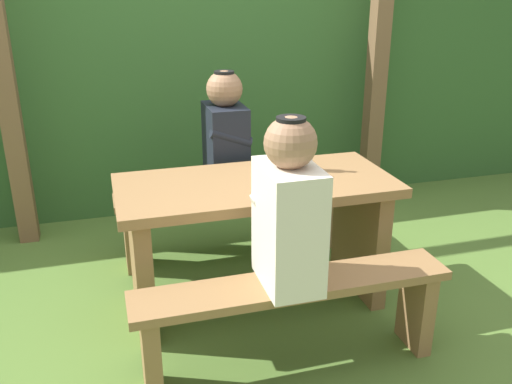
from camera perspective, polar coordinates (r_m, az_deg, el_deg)
ground_plane at (r=3.09m, az=0.00°, el=-11.14°), size 12.00×12.00×0.00m
hedge_backdrop at (r=4.51m, az=-6.72°, el=10.74°), size 6.40×0.92×1.69m
pergola_post_left at (r=3.76m, az=-24.62°, el=11.12°), size 0.12×0.12×2.24m
pergola_post_right at (r=4.22m, az=12.48°, el=13.41°), size 0.12×0.12×2.24m
picnic_table at (r=2.86m, az=0.00°, el=-2.99°), size 1.40×0.64×0.70m
bench_near at (r=2.46m, az=3.83°, el=-11.73°), size 1.40×0.24×0.45m
bench_far at (r=3.44m, az=-2.68°, el=-1.62°), size 1.40×0.24×0.45m
person_white_shirt at (r=2.23m, az=3.39°, el=-1.88°), size 0.25×0.35×0.72m
person_black_coat at (r=3.28m, az=-3.17°, el=5.71°), size 0.25×0.35×0.72m
drinking_glass at (r=2.69m, az=1.94°, el=1.43°), size 0.06×0.06×0.09m
bottle_left at (r=2.92m, az=5.32°, el=4.04°), size 0.06×0.06×0.24m
bottle_right at (r=2.84m, az=2.68°, el=3.68°), size 0.06×0.06×0.25m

